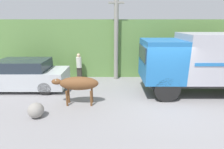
% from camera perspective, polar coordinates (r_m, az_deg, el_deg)
% --- Properties ---
extents(ground_plane, '(60.00, 60.00, 0.00)m').
position_cam_1_polar(ground_plane, '(8.18, 15.61, -9.13)').
color(ground_plane, gray).
extents(hillside_embankment, '(32.00, 6.03, 3.64)m').
position_cam_1_polar(hillside_embankment, '(14.26, 8.80, 9.90)').
color(hillside_embankment, '#608C47').
rests_on(hillside_embankment, ground_plane).
extents(building_backdrop, '(4.40, 2.70, 3.09)m').
position_cam_1_polar(building_backdrop, '(12.88, -14.70, 7.67)').
color(building_backdrop, '#99ADB7').
rests_on(building_backdrop, ground_plane).
extents(cargo_truck, '(6.12, 2.25, 2.98)m').
position_cam_1_polar(cargo_truck, '(9.61, 28.34, 4.13)').
color(cargo_truck, '#2D2D2D').
rests_on(cargo_truck, ground_plane).
extents(brown_cow, '(2.00, 0.58, 1.27)m').
position_cam_1_polar(brown_cow, '(7.61, -11.26, -2.99)').
color(brown_cow, brown).
rests_on(brown_cow, ground_plane).
extents(parked_suv, '(4.62, 1.81, 1.60)m').
position_cam_1_polar(parked_suv, '(10.41, -27.24, -0.22)').
color(parked_suv, silver).
rests_on(parked_suv, ground_plane).
extents(pedestrian_on_hill, '(0.37, 0.37, 1.64)m').
position_cam_1_polar(pedestrian_on_hill, '(11.06, -10.89, 2.97)').
color(pedestrian_on_hill, '#38332D').
rests_on(pedestrian_on_hill, ground_plane).
extents(utility_pole, '(0.90, 0.26, 5.15)m').
position_cam_1_polar(utility_pole, '(10.66, 1.16, 12.42)').
color(utility_pole, gray).
rests_on(utility_pole, ground_plane).
extents(roadside_rock, '(0.59, 0.59, 0.59)m').
position_cam_1_polar(roadside_rock, '(7.32, -23.78, -10.68)').
color(roadside_rock, gray).
rests_on(roadside_rock, ground_plane).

